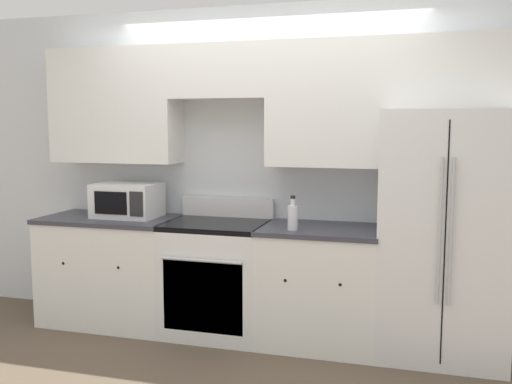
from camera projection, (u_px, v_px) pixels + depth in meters
ground_plane at (244, 351)px, 4.18m from camera, size 12.00×12.00×0.00m
wall_back at (267, 140)px, 4.54m from camera, size 8.00×0.39×2.60m
lower_cabinets_left at (111, 270)px, 4.77m from camera, size 1.11×0.64×0.89m
lower_cabinets_right at (320, 286)px, 4.29m from camera, size 0.89×0.64×0.89m
oven_range at (216, 277)px, 4.51m from camera, size 0.79×0.65×1.05m
refrigerator at (443, 235)px, 4.03m from camera, size 0.87×0.72×1.76m
microwave at (127, 200)px, 4.70m from camera, size 0.52×0.38×0.28m
bottle at (293, 216)px, 4.13m from camera, size 0.07×0.07×0.25m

